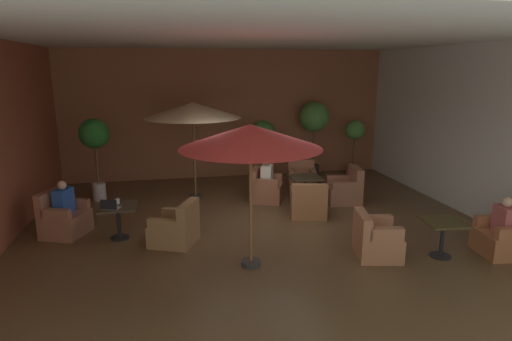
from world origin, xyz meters
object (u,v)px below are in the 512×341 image
object	(u,v)px
armchair_front_left_east	(176,229)
iced_drink_cup	(117,201)
armchair_front_right_east	(265,189)
patron_by_window	(505,217)
patio_umbrella_center_beige	(193,111)
cafe_table_front_right	(305,183)
armchair_front_right_south	(308,203)
armchair_mid_center_north	(505,238)
potted_tree_right_corner	(314,121)
armchair_front_right_west	(345,190)
armchair_front_left_north	(64,219)
open_laptop	(110,206)
potted_tree_mid_left	(95,140)
cafe_table_front_left	(118,213)
patio_umbrella_tall_red	(251,137)
armchair_mid_center_east	(376,240)
patron_blue_shirt	(267,173)
patron_with_friend	(63,200)
cafe_table_mid_center	(443,229)
potted_tree_mid_right	(354,139)
armchair_front_right_north	(302,180)
potted_tree_left_corner	(262,139)

from	to	relation	value
armchair_front_left_east	iced_drink_cup	world-z (taller)	armchair_front_left_east
armchair_front_right_east	patron_by_window	distance (m)	5.25
patio_umbrella_center_beige	cafe_table_front_right	bearing A→B (deg)	-20.55
armchair_front_left_east	armchair_front_right_south	world-z (taller)	armchair_front_left_east
armchair_mid_center_north	potted_tree_right_corner	world-z (taller)	potted_tree_right_corner
armchair_front_right_west	iced_drink_cup	size ratio (longest dim) A/B	8.14
armchair_front_left_north	armchair_front_right_south	size ratio (longest dim) A/B	1.10
open_laptop	potted_tree_right_corner	bearing A→B (deg)	37.21
armchair_front_right_south	patron_by_window	size ratio (longest dim) A/B	1.42
cafe_table_front_right	armchair_front_right_south	xyz separation A→B (m)	(-0.23, -0.96, -0.21)
armchair_mid_center_north	potted_tree_mid_left	bearing A→B (deg)	147.22
cafe_table_front_left	patio_umbrella_tall_red	bearing A→B (deg)	-35.97
armchair_mid_center_north	armchair_mid_center_east	bearing A→B (deg)	170.75
armchair_front_left_north	patio_umbrella_center_beige	xyz separation A→B (m)	(2.74, 2.00, 1.90)
iced_drink_cup	patio_umbrella_tall_red	bearing A→B (deg)	-38.03
armchair_front_left_east	patron_blue_shirt	world-z (taller)	patron_blue_shirt
armchair_front_right_east	armchair_mid_center_north	distance (m)	5.27
patron_by_window	patron_with_friend	world-z (taller)	patron_with_friend
armchair_front_left_north	patio_umbrella_center_beige	bearing A→B (deg)	36.13
patio_umbrella_tall_red	potted_tree_right_corner	world-z (taller)	patio_umbrella_tall_red
potted_tree_mid_left	potted_tree_right_corner	world-z (taller)	potted_tree_right_corner
armchair_front_right_south	potted_tree_mid_left	bearing A→B (deg)	154.78
armchair_front_right_east	cafe_table_mid_center	xyz separation A→B (m)	(2.31, -3.84, 0.21)
cafe_table_front_right	armchair_mid_center_north	bearing A→B (deg)	-54.53
patio_umbrella_center_beige	potted_tree_right_corner	world-z (taller)	patio_umbrella_center_beige
armchair_front_right_south	potted_tree_mid_right	bearing A→B (deg)	52.23
cafe_table_front_left	patron_with_friend	size ratio (longest dim) A/B	1.05
armchair_front_right_south	armchair_front_right_west	world-z (taller)	armchair_front_right_west
potted_tree_mid_left	armchair_front_right_west	bearing A→B (deg)	-13.50
armchair_front_right_north	potted_tree_left_corner	distance (m)	1.66
potted_tree_right_corner	armchair_mid_center_east	bearing A→B (deg)	-97.88
patron_blue_shirt	patron_with_friend	distance (m)	4.65
armchair_mid_center_north	patio_umbrella_center_beige	size ratio (longest dim) A/B	0.35
armchair_mid_center_east	potted_tree_left_corner	size ratio (longest dim) A/B	0.50
patron_with_friend	armchair_front_right_north	bearing A→B (deg)	19.96
armchair_front_right_north	cafe_table_mid_center	bearing A→B (deg)	-75.12
armchair_front_right_east	iced_drink_cup	distance (m)	3.77
armchair_front_right_north	potted_tree_mid_right	size ratio (longest dim) A/B	0.53
armchair_front_right_north	patio_umbrella_tall_red	xyz separation A→B (m)	(-2.17, -4.08, 1.88)
armchair_front_right_west	potted_tree_left_corner	xyz separation A→B (m)	(-1.65, 2.13, 0.99)
armchair_front_left_north	potted_tree_mid_left	xyz separation A→B (m)	(0.34, 2.30, 1.20)
cafe_table_mid_center	armchair_front_left_north	bearing A→B (deg)	160.14
patio_umbrella_tall_red	potted_tree_left_corner	bearing A→B (deg)	75.64
cafe_table_front_left	armchair_front_left_north	distance (m)	1.19
armchair_front_left_east	potted_tree_mid_right	world-z (taller)	potted_tree_mid_right
armchair_front_right_west	armchair_mid_center_north	world-z (taller)	armchair_front_right_west
armchair_mid_center_north	patio_umbrella_center_beige	distance (m)	7.15
armchair_mid_center_east	potted_tree_mid_left	size ratio (longest dim) A/B	0.44
armchair_mid_center_north	potted_tree_right_corner	size ratio (longest dim) A/B	0.37
armchair_front_right_north	patio_umbrella_tall_red	bearing A→B (deg)	-118.06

